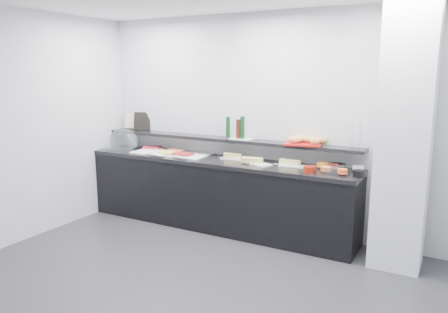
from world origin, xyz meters
The scene contains 56 objects.
ground centered at (0.00, 0.00, 0.00)m, with size 5.00×5.00×0.00m, color #2D2D30.
back_wall centered at (0.00, 2.00, 1.35)m, with size 5.00×0.02×2.70m, color silver.
column centered at (1.50, 1.65, 1.35)m, with size 0.50×0.50×2.70m, color white.
buffet_cabinet centered at (-0.70, 1.70, 0.42)m, with size 3.60×0.60×0.85m, color black.
counter_top centered at (-0.70, 1.70, 0.88)m, with size 3.62×0.62×0.05m, color black.
wall_shelf centered at (-0.70, 1.88, 1.13)m, with size 3.60×0.25×0.04m, color black.
cloche_base centered at (-2.24, 1.67, 0.92)m, with size 0.42×0.28×0.04m, color #B7BABE.
cloche_dome centered at (-2.21, 1.69, 1.03)m, with size 0.49×0.33×0.34m, color silver.
linen_runner centered at (-1.42, 1.73, 0.91)m, with size 1.05×0.50×0.01m, color white.
platter_meat_a centered at (-1.73, 1.80, 0.92)m, with size 0.34×0.23×0.01m, color white.
food_meat_a centered at (-1.81, 1.82, 0.94)m, with size 0.25×0.16×0.02m, color maroon.
platter_salmon centered at (-1.48, 1.79, 0.92)m, with size 0.29×0.19×0.01m, color white.
food_salmon centered at (-1.38, 1.79, 0.94)m, with size 0.19×0.12×0.02m, color #F86032.
platter_cheese centered at (-1.49, 1.54, 0.92)m, with size 0.28×0.19×0.01m, color white.
food_cheese centered at (-1.43, 1.60, 0.94)m, with size 0.25×0.16×0.02m, color #E5D459.
platter_meat_b centered at (-1.12, 1.56, 0.92)m, with size 0.28×0.19×0.01m, color white.
food_meat_b centered at (-1.14, 1.60, 0.94)m, with size 0.25×0.16×0.02m, color maroon.
sandwich_plate_left centered at (-0.48, 1.82, 0.91)m, with size 0.38×0.16×0.01m, color white.
sandwich_food_left centered at (-0.52, 1.80, 0.94)m, with size 0.22×0.09×0.06m, color #E7C579.
tongs_left centered at (-0.61, 1.76, 0.92)m, with size 0.01×0.01×0.16m, color silver.
sandwich_plate_mid centered at (-0.14, 1.68, 0.91)m, with size 0.39×0.17×0.01m, color white.
sandwich_food_mid centered at (-0.18, 1.66, 0.94)m, with size 0.26×0.10×0.06m, color tan.
tongs_mid centered at (-0.10, 1.60, 0.92)m, with size 0.01×0.01×0.16m, color silver.
sandwich_plate_right centered at (0.30, 1.76, 0.91)m, with size 0.33×0.14×0.01m, color white.
sandwich_food_right centered at (0.26, 1.77, 0.94)m, with size 0.24×0.09×0.06m, color #D6BA70.
tongs_right centered at (0.16, 1.72, 0.92)m, with size 0.01×0.01×0.16m, color silver.
bowl_glass_fruit centered at (0.70, 1.83, 0.94)m, with size 0.15×0.15×0.07m, color white.
fill_glass_fruit centered at (0.64, 1.82, 0.95)m, with size 0.14×0.14×0.05m, color orange.
bowl_black_jam centered at (0.81, 1.85, 0.94)m, with size 0.16×0.16×0.07m, color black.
fill_black_jam centered at (0.77, 1.78, 0.95)m, with size 0.10×0.10×0.05m, color #5A150C.
bowl_glass_cream centered at (0.88, 1.77, 0.94)m, with size 0.17×0.17×0.07m, color white.
fill_glass_cream centered at (1.03, 1.84, 0.95)m, with size 0.13×0.13×0.05m, color white.
bowl_red_jam centered at (0.56, 1.55, 0.94)m, with size 0.13×0.13×0.07m, color maroon.
fill_red_jam centered at (0.59, 1.56, 0.95)m, with size 0.12×0.12×0.05m, color #63150E.
bowl_glass_salmon centered at (0.81, 1.60, 0.94)m, with size 0.16×0.16×0.07m, color white.
fill_glass_salmon centered at (0.73, 1.62, 0.95)m, with size 0.12×0.12×0.05m, color #D66A34.
bowl_black_fruit centered at (1.09, 1.61, 0.94)m, with size 0.13×0.13×0.07m, color black.
fill_black_fruit centered at (0.92, 1.58, 0.95)m, with size 0.10×0.10×0.05m, color orange.
framed_print centered at (-2.10, 1.96, 1.28)m, with size 0.24×0.02×0.26m, color black.
print_art centered at (-2.30, 1.96, 1.28)m, with size 0.18×0.00×0.22m, color #C6A48F.
condiment_tray centered at (-0.44, 1.89, 1.16)m, with size 0.29×0.18×0.01m, color white.
bottle_green_a centered at (-0.64, 1.89, 1.29)m, with size 0.05×0.05×0.26m, color #0E3513.
bottle_brown centered at (-0.47, 1.86, 1.28)m, with size 0.06×0.06×0.24m, color #3C170B.
bottle_green_b centered at (-0.42, 1.87, 1.30)m, with size 0.06×0.06×0.28m, color black.
bottle_hot centered at (-0.47, 1.88, 1.25)m, with size 0.04×0.04×0.18m, color #B81E0D.
shaker_salt centered at (-0.43, 1.87, 1.20)m, with size 0.03×0.03×0.07m, color white.
shaker_pepper centered at (-0.47, 1.88, 1.20)m, with size 0.03×0.03×0.07m, color white.
bread_tray centered at (0.38, 1.86, 1.16)m, with size 0.43×0.30×0.02m, color #AC1612.
bread_roll_nw centered at (0.32, 1.98, 1.21)m, with size 0.15×0.09×0.08m, color tan.
bread_roll_n centered at (0.49, 1.97, 1.21)m, with size 0.13×0.08×0.08m, color #C37B4A.
bread_roll_ne centered at (0.59, 1.93, 1.21)m, with size 0.14×0.09×0.08m, color #AB8C41.
bread_roll_sw centered at (0.30, 1.80, 1.21)m, with size 0.16×0.10×0.08m, color #D48650.
bread_roll_se centered at (0.53, 1.81, 1.21)m, with size 0.12×0.08×0.08m, color #CB844D.
bread_roll_midw centered at (0.32, 1.90, 1.21)m, with size 0.15×0.10×0.08m, color tan.
bread_roll_mide centered at (0.42, 1.92, 1.21)m, with size 0.15×0.09×0.08m, color #B99546.
carafe centered at (0.98, 1.85, 1.30)m, with size 0.11×0.11×0.30m, color white.
Camera 1 is at (2.01, -2.98, 1.99)m, focal length 35.00 mm.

